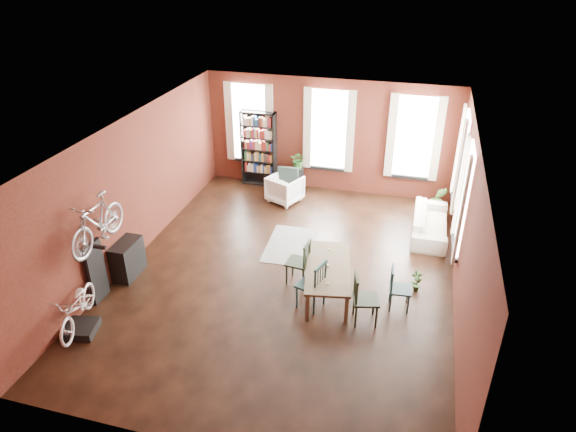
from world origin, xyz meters
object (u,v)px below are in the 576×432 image
(dining_table, at_px, (328,280))
(cream_sofa, at_px, (431,219))
(bookshelf, at_px, (259,149))
(bike_trainer, at_px, (81,329))
(dining_chair_b, at_px, (298,262))
(plant_stand, at_px, (297,179))
(dining_chair_a, at_px, (311,284))
(white_armchair, at_px, (285,187))
(bicycle_floor, at_px, (73,291))
(console_table, at_px, (128,259))
(dining_chair_d, at_px, (400,289))
(dining_chair_c, at_px, (366,299))

(dining_table, xyz_separation_m, cream_sofa, (1.96, 3.03, 0.08))
(bookshelf, distance_m, bike_trainer, 7.28)
(dining_chair_b, height_order, plant_stand, dining_chair_b)
(dining_chair_b, distance_m, plant_stand, 4.51)
(dining_table, bearing_deg, dining_chair_a, -126.11)
(dining_chair_b, xyz_separation_m, bookshelf, (-2.31, 4.50, 0.61))
(white_armchair, bearing_deg, dining_chair_b, 133.07)
(bookshelf, relative_size, bicycle_floor, 1.42)
(dining_chair_b, xyz_separation_m, console_table, (-3.59, -0.70, -0.09))
(cream_sofa, xyz_separation_m, console_table, (-6.23, -3.50, -0.01))
(dining_chair_d, bearing_deg, cream_sofa, -14.76)
(cream_sofa, distance_m, console_table, 7.15)
(dining_chair_d, relative_size, bookshelf, 0.41)
(cream_sofa, relative_size, plant_stand, 3.11)
(dining_table, xyz_separation_m, dining_chair_a, (-0.24, -0.50, 0.19))
(dining_table, height_order, dining_chair_a, dining_chair_a)
(bicycle_floor, bearing_deg, plant_stand, 57.12)
(cream_sofa, distance_m, plant_stand, 4.09)
(dining_chair_b, relative_size, dining_chair_d, 1.09)
(dining_chair_c, distance_m, bookshelf, 6.66)
(bookshelf, xyz_separation_m, plant_stand, (1.18, -0.13, -0.77))
(dining_chair_b, bearing_deg, plant_stand, -159.50)
(dining_chair_c, relative_size, dining_chair_d, 1.13)
(bookshelf, height_order, bicycle_floor, bookshelf)
(dining_table, distance_m, console_table, 4.30)
(cream_sofa, relative_size, bicycle_floor, 1.35)
(dining_chair_d, relative_size, plant_stand, 1.35)
(dining_table, relative_size, bicycle_floor, 1.25)
(dining_chair_d, bearing_deg, console_table, 88.13)
(dining_table, bearing_deg, white_armchair, 106.77)
(bike_trainer, bearing_deg, dining_chair_b, 36.88)
(dining_chair_a, relative_size, dining_chair_b, 1.06)
(dining_chair_b, bearing_deg, dining_table, 76.86)
(bike_trainer, height_order, console_table, console_table)
(dining_chair_b, relative_size, plant_stand, 1.47)
(white_armchair, relative_size, bicycle_floor, 0.54)
(white_armchair, relative_size, cream_sofa, 0.40)
(dining_chair_b, bearing_deg, dining_chair_d, 86.94)
(dining_chair_d, xyz_separation_m, white_armchair, (-3.41, 3.93, -0.04))
(dining_table, relative_size, dining_chair_a, 1.84)
(dining_chair_c, bearing_deg, console_table, 73.63)
(dining_chair_c, distance_m, bicycle_floor, 5.30)
(dining_chair_a, distance_m, white_armchair, 4.65)
(bookshelf, xyz_separation_m, cream_sofa, (4.95, -1.70, -0.69))
(dining_chair_c, bearing_deg, bicycle_floor, 94.33)
(dining_chair_b, height_order, dining_chair_c, dining_chair_c)
(dining_chair_d, relative_size, console_table, 1.13)
(dining_chair_a, bearing_deg, cream_sofa, 166.41)
(bookshelf, xyz_separation_m, white_armchair, (1.03, -0.91, -0.69))
(bookshelf, relative_size, white_armchair, 2.66)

